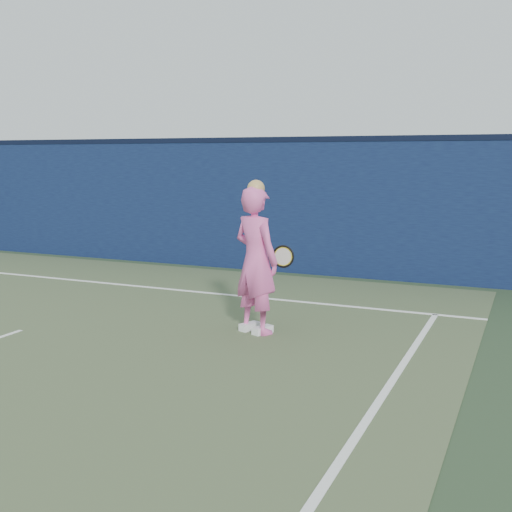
% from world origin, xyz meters
% --- Properties ---
extents(backstop_wall, '(24.00, 0.40, 2.50)m').
position_xyz_m(backstop_wall, '(0.00, 6.50, 1.25)').
color(backstop_wall, '#0C1437').
rests_on(backstop_wall, ground).
extents(wall_cap, '(24.00, 0.42, 0.10)m').
position_xyz_m(wall_cap, '(0.00, 6.50, 2.55)').
color(wall_cap, black).
rests_on(wall_cap, backstop_wall).
extents(player, '(0.80, 0.67, 1.95)m').
position_xyz_m(player, '(2.81, 2.17, 0.94)').
color(player, pink).
rests_on(player, ground).
extents(racket, '(0.56, 0.16, 0.30)m').
position_xyz_m(racket, '(2.99, 2.61, 0.93)').
color(racket, black).
rests_on(racket, ground).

